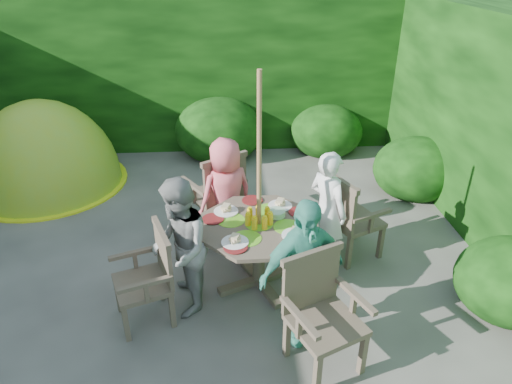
{
  "coord_description": "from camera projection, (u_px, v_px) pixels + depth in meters",
  "views": [
    {
      "loc": [
        0.7,
        -3.79,
        3.07
      ],
      "look_at": [
        1.0,
        0.35,
        0.85
      ],
      "focal_mm": 32.0,
      "sensor_mm": 36.0,
      "label": 1
    }
  ],
  "objects": [
    {
      "name": "ground",
      "position": [
        163.0,
        283.0,
        4.73
      ],
      "size": [
        60.0,
        60.0,
        0.0
      ],
      "primitive_type": "plane",
      "color": "#4A4842",
      "rests_on": "ground"
    },
    {
      "name": "hedge_enclosure",
      "position": [
        165.0,
        125.0,
        5.32
      ],
      "size": [
        9.0,
        9.0,
        2.5
      ],
      "color": "black",
      "rests_on": "ground"
    },
    {
      "name": "patio_table",
      "position": [
        259.0,
        233.0,
        4.47
      ],
      "size": [
        1.61,
        1.61,
        0.86
      ],
      "rotation": [
        0.0,
        0.0,
        0.39
      ],
      "color": "#463A2D",
      "rests_on": "ground"
    },
    {
      "name": "parasol_pole",
      "position": [
        259.0,
        189.0,
        4.23
      ],
      "size": [
        0.06,
        0.06,
        2.2
      ],
      "primitive_type": "cylinder",
      "rotation": [
        0.0,
        0.0,
        0.39
      ],
      "color": "olive",
      "rests_on": "ground"
    },
    {
      "name": "garden_chair_right",
      "position": [
        349.0,
        216.0,
        4.94
      ],
      "size": [
        0.68,
        0.72,
        0.95
      ],
      "rotation": [
        0.0,
        0.0,
        1.98
      ],
      "color": "#463A2D",
      "rests_on": "ground"
    },
    {
      "name": "garden_chair_left",
      "position": [
        150.0,
        276.0,
        4.09
      ],
      "size": [
        0.62,
        0.66,
        0.89
      ],
      "rotation": [
        0.0,
        0.0,
        -1.22
      ],
      "color": "#463A2D",
      "rests_on": "ground"
    },
    {
      "name": "garden_chair_back",
      "position": [
        218.0,
        192.0,
        5.37
      ],
      "size": [
        0.79,
        0.77,
        1.01
      ],
      "rotation": [
        0.0,
        0.0,
        3.71
      ],
      "color": "#463A2D",
      "rests_on": "ground"
    },
    {
      "name": "garden_chair_front",
      "position": [
        321.0,
        311.0,
        3.65
      ],
      "size": [
        0.73,
        0.69,
        0.95
      ],
      "rotation": [
        0.0,
        0.0,
        0.42
      ],
      "color": "#463A2D",
      "rests_on": "ground"
    },
    {
      "name": "child_right",
      "position": [
        327.0,
        210.0,
        4.76
      ],
      "size": [
        0.53,
        0.57,
        1.32
      ],
      "primitive_type": "imported",
      "rotation": [
        0.0,
        0.0,
        2.18
      ],
      "color": "white",
      "rests_on": "ground"
    },
    {
      "name": "child_left",
      "position": [
        180.0,
        248.0,
        4.12
      ],
      "size": [
        0.58,
        0.71,
        1.35
      ],
      "primitive_type": "imported",
      "rotation": [
        0.0,
        0.0,
        -1.46
      ],
      "color": "gray",
      "rests_on": "ground"
    },
    {
      "name": "child_back",
      "position": [
        226.0,
        194.0,
        5.07
      ],
      "size": [
        0.76,
        0.66,
        1.3
      ],
      "primitive_type": "imported",
      "rotation": [
        0.0,
        0.0,
        3.61
      ],
      "color": "#F26470",
      "rests_on": "ground"
    },
    {
      "name": "child_front",
      "position": [
        302.0,
        272.0,
        3.8
      ],
      "size": [
        0.87,
        0.62,
        1.37
      ],
      "primitive_type": "imported",
      "rotation": [
        0.0,
        0.0,
        0.4
      ],
      "color": "#49AB92",
      "rests_on": "ground"
    },
    {
      "name": "dome_tent",
      "position": [
        50.0,
        185.0,
        6.71
      ],
      "size": [
        2.28,
        2.28,
        2.51
      ],
      "rotation": [
        0.0,
        0.0,
        -0.12
      ],
      "color": "#A5BD24",
      "rests_on": "ground"
    }
  ]
}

